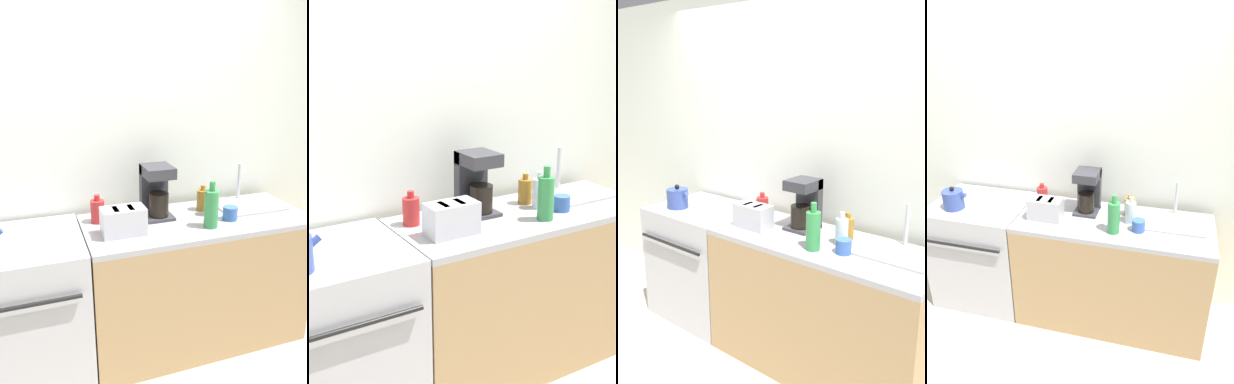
# 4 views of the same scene
# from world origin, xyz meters

# --- Properties ---
(ground_plane) EXTENTS (12.00, 12.00, 0.00)m
(ground_plane) POSITION_xyz_m (0.00, 0.00, 0.00)
(ground_plane) COLOR beige
(wall_back) EXTENTS (8.00, 0.05, 2.60)m
(wall_back) POSITION_xyz_m (0.00, 0.71, 1.30)
(wall_back) COLOR silver
(wall_back) RESTS_ON ground_plane
(stove) EXTENTS (0.78, 0.69, 0.93)m
(stove) POSITION_xyz_m (-0.62, 0.33, 0.48)
(stove) COLOR #B7B7BC
(stove) RESTS_ON ground_plane
(counter_block) EXTENTS (1.50, 0.63, 0.93)m
(counter_block) POSITION_xyz_m (0.54, 0.31, 0.46)
(counter_block) COLOR tan
(counter_block) RESTS_ON ground_plane
(toaster) EXTENTS (0.26, 0.14, 0.17)m
(toaster) POSITION_xyz_m (0.01, 0.23, 1.01)
(toaster) COLOR #BCBCC1
(toaster) RESTS_ON counter_block
(coffee_maker) EXTENTS (0.19, 0.22, 0.35)m
(coffee_maker) POSITION_xyz_m (0.30, 0.44, 1.11)
(coffee_maker) COLOR #333338
(coffee_maker) RESTS_ON counter_block
(sink_tray) EXTENTS (0.46, 0.35, 0.28)m
(sink_tray) POSITION_xyz_m (0.98, 0.42, 0.94)
(sink_tray) COLOR #B7B7BC
(sink_tray) RESTS_ON counter_block
(bottle_green) EXTENTS (0.09, 0.09, 0.30)m
(bottle_green) POSITION_xyz_m (0.56, 0.16, 1.05)
(bottle_green) COLOR #338C47
(bottle_green) RESTS_ON counter_block
(bottle_red) EXTENTS (0.09, 0.09, 0.19)m
(bottle_red) POSITION_xyz_m (-0.10, 0.46, 1.01)
(bottle_red) COLOR #B72828
(bottle_red) RESTS_ON counter_block
(bottle_clear) EXTENTS (0.08, 0.08, 0.21)m
(bottle_clear) POSITION_xyz_m (0.66, 0.33, 1.02)
(bottle_clear) COLOR silver
(bottle_clear) RESTS_ON counter_block
(bottle_amber) EXTENTS (0.08, 0.08, 0.18)m
(bottle_amber) POSITION_xyz_m (0.64, 0.44, 1.00)
(bottle_amber) COLOR #9E6B23
(bottle_amber) RESTS_ON counter_block
(cup_blue) EXTENTS (0.10, 0.10, 0.09)m
(cup_blue) POSITION_xyz_m (0.73, 0.22, 0.97)
(cup_blue) COLOR #3860B2
(cup_blue) RESTS_ON counter_block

